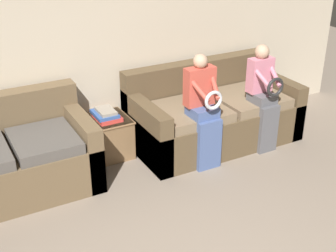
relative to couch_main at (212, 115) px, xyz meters
name	(u,v)px	position (x,y,z in m)	size (l,w,h in m)	color
wall_back	(80,42)	(-1.39, 0.55, 0.95)	(7.43, 0.06, 2.55)	beige
couch_main	(212,115)	(0.00, 0.00, 0.00)	(1.97, 1.00, 0.91)	brown
couch_side	(10,160)	(-2.36, 0.04, 0.01)	(1.62, 0.94, 0.92)	brown
child_left_seated	(204,108)	(-0.40, -0.42, 0.34)	(0.34, 0.37, 1.24)	#475B8E
child_right_seated	(264,94)	(0.40, -0.42, 0.35)	(0.29, 0.37, 1.23)	#56565B
side_shelf	(107,136)	(-1.26, 0.25, -0.09)	(0.50, 0.51, 0.46)	olive
book_stack	(106,115)	(-1.26, 0.24, 0.18)	(0.27, 0.33, 0.12)	#BC3833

